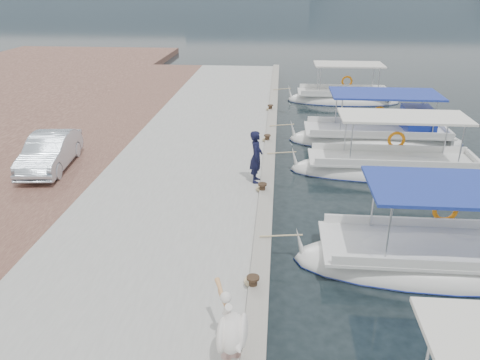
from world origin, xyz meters
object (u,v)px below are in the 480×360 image
fishing_caique_d (378,138)px  fishing_caique_c (391,170)px  fishing_caique_e (343,100)px  parked_car (50,152)px  fishing_caique_b (442,262)px  fisherman (256,157)px  pelican (231,330)px

fishing_caique_d → fishing_caique_c: bearing=-92.7°
fishing_caique_e → parked_car: 17.48m
fishing_caique_b → fishing_caique_e: bearing=91.5°
fishing_caique_e → fisherman: bearing=-108.3°
pelican → fishing_caique_e: bearing=78.2°
fishing_caique_e → fisherman: fisherman is taller
fishing_caique_b → pelican: size_ratio=5.25×
fishing_caique_c → fishing_caique_e: (-0.49, 11.15, 0.00)m
fishing_caique_d → parked_car: fishing_caique_d is taller
fishing_caique_c → pelican: bearing=-115.9°
fishing_caique_c → fishing_caique_d: bearing=87.3°
fisherman → parked_car: bearing=87.1°
fishing_caique_c → parked_car: 12.42m
fishing_caique_e → parked_car: fishing_caique_e is taller
fishing_caique_b → fishing_caique_d: bearing=88.8°
fishing_caique_b → pelican: 6.43m
pelican → parked_car: (-7.30, 8.49, 0.03)m
fishing_caique_b → pelican: fishing_caique_b is taller
fishing_caique_c → fisherman: (-4.95, -2.33, 1.25)m
pelican → fisherman: 7.90m
fishing_caique_b → fishing_caique_d: (0.20, 9.86, 0.06)m
fishing_caique_d → pelican: fishing_caique_d is taller
fishing_caique_c → parked_car: bearing=-172.0°
fisherman → parked_car: size_ratio=0.47×
fishing_caique_b → fishing_caique_e: same height
fishing_caique_c → parked_car: size_ratio=2.04×
fishing_caique_e → fishing_caique_b: bearing=-88.5°
fishing_caique_e → fisherman: 14.25m
fishing_caique_e → pelican: (-4.47, -21.37, 0.95)m
fishing_caique_d → pelican: bearing=-110.3°
fishing_caique_c → fisherman: size_ratio=4.32×
fishing_caique_e → pelican: fishing_caique_e is taller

